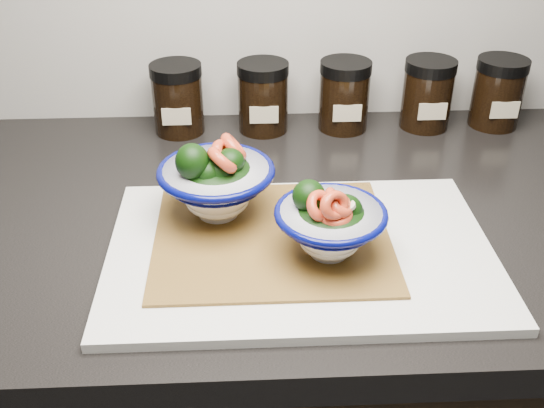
{
  "coord_description": "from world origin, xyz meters",
  "views": [
    {
      "loc": [
        -0.16,
        0.74,
        1.35
      ],
      "look_at": [
        -0.13,
        1.36,
        0.96
      ],
      "focal_mm": 42.0,
      "sensor_mm": 36.0,
      "label": 1
    }
  ],
  "objects_px": {
    "spice_jar_a": "(178,98)",
    "spice_jar_c": "(344,95)",
    "bowl_left": "(217,182)",
    "spice_jar_e": "(498,92)",
    "cutting_board": "(300,251)",
    "spice_jar_d": "(427,94)",
    "spice_jar_b": "(263,97)",
    "bowl_right": "(330,223)"
  },
  "relations": [
    {
      "from": "cutting_board",
      "to": "spice_jar_b",
      "type": "xyz_separation_m",
      "value": [
        -0.03,
        0.35,
        0.05
      ]
    },
    {
      "from": "bowl_right",
      "to": "spice_jar_a",
      "type": "height_order",
      "value": "bowl_right"
    },
    {
      "from": "cutting_board",
      "to": "spice_jar_a",
      "type": "xyz_separation_m",
      "value": [
        -0.17,
        0.35,
        0.05
      ]
    },
    {
      "from": "spice_jar_a",
      "to": "spice_jar_d",
      "type": "distance_m",
      "value": 0.4
    },
    {
      "from": "spice_jar_c",
      "to": "spice_jar_d",
      "type": "bearing_deg",
      "value": 0.0
    },
    {
      "from": "spice_jar_a",
      "to": "spice_jar_d",
      "type": "xyz_separation_m",
      "value": [
        0.4,
        0.0,
        0.0
      ]
    },
    {
      "from": "bowl_right",
      "to": "spice_jar_b",
      "type": "relative_size",
      "value": 1.13
    },
    {
      "from": "cutting_board",
      "to": "spice_jar_c",
      "type": "bearing_deg",
      "value": 74.02
    },
    {
      "from": "spice_jar_a",
      "to": "bowl_left",
      "type": "bearing_deg",
      "value": -76.03
    },
    {
      "from": "spice_jar_e",
      "to": "spice_jar_b",
      "type": "bearing_deg",
      "value": 180.0
    },
    {
      "from": "bowl_left",
      "to": "spice_jar_a",
      "type": "height_order",
      "value": "bowl_left"
    },
    {
      "from": "bowl_left",
      "to": "spice_jar_e",
      "type": "bearing_deg",
      "value": 31.79
    },
    {
      "from": "spice_jar_a",
      "to": "spice_jar_e",
      "type": "bearing_deg",
      "value": 0.0
    },
    {
      "from": "bowl_left",
      "to": "spice_jar_e",
      "type": "height_order",
      "value": "bowl_left"
    },
    {
      "from": "bowl_left",
      "to": "spice_jar_e",
      "type": "distance_m",
      "value": 0.53
    },
    {
      "from": "spice_jar_a",
      "to": "cutting_board",
      "type": "bearing_deg",
      "value": -64.43
    },
    {
      "from": "bowl_left",
      "to": "spice_jar_c",
      "type": "xyz_separation_m",
      "value": [
        0.2,
        0.28,
        -0.01
      ]
    },
    {
      "from": "cutting_board",
      "to": "spice_jar_c",
      "type": "distance_m",
      "value": 0.37
    },
    {
      "from": "spice_jar_b",
      "to": "spice_jar_e",
      "type": "distance_m",
      "value": 0.38
    },
    {
      "from": "spice_jar_c",
      "to": "spice_jar_d",
      "type": "height_order",
      "value": "same"
    },
    {
      "from": "bowl_right",
      "to": "spice_jar_e",
      "type": "relative_size",
      "value": 1.13
    },
    {
      "from": "spice_jar_a",
      "to": "spice_jar_e",
      "type": "relative_size",
      "value": 1.0
    },
    {
      "from": "spice_jar_b",
      "to": "spice_jar_e",
      "type": "relative_size",
      "value": 1.0
    },
    {
      "from": "bowl_left",
      "to": "spice_jar_e",
      "type": "xyz_separation_m",
      "value": [
        0.45,
        0.28,
        -0.01
      ]
    },
    {
      "from": "bowl_right",
      "to": "bowl_left",
      "type": "bearing_deg",
      "value": 145.43
    },
    {
      "from": "bowl_left",
      "to": "spice_jar_d",
      "type": "bearing_deg",
      "value": 39.9
    },
    {
      "from": "spice_jar_d",
      "to": "spice_jar_b",
      "type": "bearing_deg",
      "value": 180.0
    },
    {
      "from": "spice_jar_a",
      "to": "spice_jar_d",
      "type": "relative_size",
      "value": 1.0
    },
    {
      "from": "spice_jar_d",
      "to": "spice_jar_e",
      "type": "height_order",
      "value": "same"
    },
    {
      "from": "spice_jar_c",
      "to": "spice_jar_e",
      "type": "distance_m",
      "value": 0.25
    },
    {
      "from": "bowl_right",
      "to": "spice_jar_d",
      "type": "xyz_separation_m",
      "value": [
        0.2,
        0.37,
        0.0
      ]
    },
    {
      "from": "spice_jar_a",
      "to": "spice_jar_d",
      "type": "bearing_deg",
      "value": 0.0
    },
    {
      "from": "spice_jar_b",
      "to": "spice_jar_e",
      "type": "bearing_deg",
      "value": 0.0
    },
    {
      "from": "spice_jar_c",
      "to": "spice_jar_a",
      "type": "bearing_deg",
      "value": 180.0
    },
    {
      "from": "bowl_right",
      "to": "spice_jar_d",
      "type": "distance_m",
      "value": 0.42
    },
    {
      "from": "spice_jar_a",
      "to": "spice_jar_c",
      "type": "xyz_separation_m",
      "value": [
        0.27,
        0.0,
        0.0
      ]
    },
    {
      "from": "bowl_left",
      "to": "spice_jar_d",
      "type": "relative_size",
      "value": 1.28
    },
    {
      "from": "spice_jar_b",
      "to": "spice_jar_d",
      "type": "xyz_separation_m",
      "value": [
        0.27,
        0.0,
        0.0
      ]
    },
    {
      "from": "bowl_left",
      "to": "spice_jar_b",
      "type": "relative_size",
      "value": 1.28
    },
    {
      "from": "cutting_board",
      "to": "bowl_right",
      "type": "relative_size",
      "value": 3.54
    },
    {
      "from": "cutting_board",
      "to": "spice_jar_c",
      "type": "relative_size",
      "value": 3.98
    },
    {
      "from": "bowl_left",
      "to": "spice_jar_a",
      "type": "bearing_deg",
      "value": 103.97
    }
  ]
}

